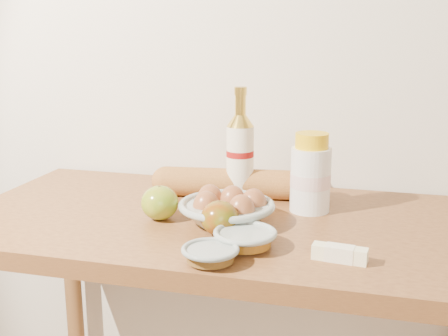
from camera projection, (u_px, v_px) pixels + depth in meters
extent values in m
cube|color=beige|center=(259.00, 31.00, 1.46)|extent=(3.50, 0.02, 2.60)
cube|color=brown|center=(227.00, 226.00, 1.25)|extent=(1.20, 0.60, 0.04)
cylinder|color=brown|center=(75.00, 321.00, 1.73)|extent=(0.05, 0.05, 0.86)
cylinder|color=#EEE5CA|center=(240.00, 163.00, 1.36)|extent=(0.07, 0.07, 0.18)
cylinder|color=maroon|center=(240.00, 153.00, 1.36)|extent=(0.07, 0.07, 0.02)
cone|color=gold|center=(240.00, 121.00, 1.34)|extent=(0.07, 0.07, 0.03)
cylinder|color=gold|center=(240.00, 105.00, 1.33)|extent=(0.03, 0.03, 0.05)
cylinder|color=gold|center=(241.00, 91.00, 1.32)|extent=(0.03, 0.03, 0.02)
cylinder|color=white|center=(310.00, 180.00, 1.27)|extent=(0.11, 0.11, 0.15)
cylinder|color=beige|center=(310.00, 180.00, 1.27)|extent=(0.12, 0.12, 0.03)
cylinder|color=yellow|center=(312.00, 141.00, 1.25)|extent=(0.09, 0.09, 0.03)
torus|color=#95A39D|center=(227.00, 205.00, 1.20)|extent=(0.22, 0.22, 0.02)
ellipsoid|color=brown|center=(206.00, 208.00, 1.19)|extent=(0.06, 0.06, 0.07)
ellipsoid|color=brown|center=(241.00, 211.00, 1.17)|extent=(0.06, 0.06, 0.07)
ellipsoid|color=brown|center=(233.00, 201.00, 1.24)|extent=(0.06, 0.06, 0.07)
ellipsoid|color=brown|center=(210.00, 200.00, 1.24)|extent=(0.06, 0.06, 0.07)
ellipsoid|color=brown|center=(253.00, 205.00, 1.21)|extent=(0.06, 0.06, 0.07)
cylinder|color=#B57737|center=(238.00, 183.00, 1.38)|extent=(0.37, 0.12, 0.07)
sphere|color=#B57737|center=(166.00, 181.00, 1.41)|extent=(0.08, 0.08, 0.07)
sphere|color=#B57737|center=(312.00, 186.00, 1.36)|extent=(0.08, 0.08, 0.07)
ellipsoid|color=#A29220|center=(160.00, 203.00, 1.22)|extent=(0.11, 0.11, 0.08)
cylinder|color=#51351B|center=(159.00, 189.00, 1.22)|extent=(0.01, 0.01, 0.01)
ellipsoid|color=#991608|center=(220.00, 218.00, 1.13)|extent=(0.08, 0.08, 0.07)
cylinder|color=#533C1B|center=(220.00, 204.00, 1.12)|extent=(0.01, 0.01, 0.01)
torus|color=gray|center=(210.00, 249.00, 1.00)|extent=(0.14, 0.14, 0.01)
cylinder|color=brown|center=(210.00, 255.00, 1.00)|extent=(0.11, 0.11, 0.02)
torus|color=#97A49F|center=(245.00, 233.00, 1.07)|extent=(0.16, 0.16, 0.01)
cylinder|color=brown|center=(245.00, 239.00, 1.07)|extent=(0.13, 0.13, 0.02)
cube|color=#FBF6C2|center=(340.00, 254.00, 1.01)|extent=(0.10, 0.04, 0.03)
cube|color=white|center=(340.00, 254.00, 1.01)|extent=(0.05, 0.03, 0.03)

